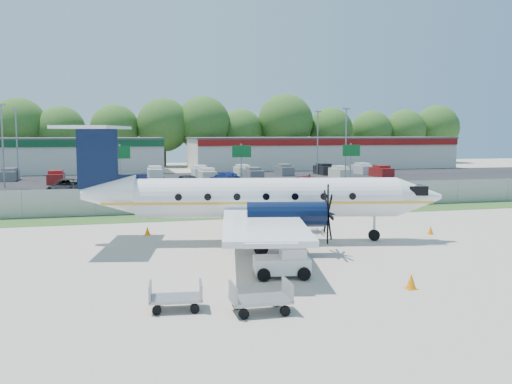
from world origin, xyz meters
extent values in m
plane|color=#BCAF9F|center=(0.00, 0.00, 0.00)|extent=(170.00, 170.00, 0.00)
cube|color=#2D561E|center=(0.00, 12.00, 0.01)|extent=(170.00, 4.00, 0.02)
cube|color=black|center=(0.00, 19.00, 0.01)|extent=(170.00, 8.00, 0.02)
cube|color=black|center=(0.00, 40.00, 0.01)|extent=(170.00, 32.00, 0.02)
cube|color=gray|center=(0.00, 14.00, 1.00)|extent=(120.00, 0.02, 1.90)
cube|color=gray|center=(0.00, 14.00, 1.98)|extent=(120.00, 0.06, 0.06)
cube|color=gray|center=(0.00, 14.00, 0.05)|extent=(120.00, 0.06, 0.06)
cube|color=silver|center=(-24.00, 62.00, 2.50)|extent=(46.00, 12.00, 5.00)
cube|color=#474749|center=(-24.00, 62.00, 5.12)|extent=(46.40, 12.40, 0.24)
cube|color=silver|center=(26.00, 62.00, 2.50)|extent=(44.00, 12.00, 5.00)
cube|color=#474749|center=(26.00, 62.00, 5.12)|extent=(44.40, 12.40, 0.24)
cube|color=maroon|center=(26.00, 55.90, 4.50)|extent=(44.00, 0.20, 1.00)
cylinder|color=gray|center=(-8.00, 23.00, 2.50)|extent=(0.14, 0.14, 5.00)
cube|color=#0C5923|center=(-8.00, 22.85, 4.30)|extent=(1.80, 0.08, 1.10)
cylinder|color=gray|center=(3.00, 23.00, 2.50)|extent=(0.14, 0.14, 5.00)
cube|color=#0C5923|center=(3.00, 22.85, 4.30)|extent=(1.80, 0.08, 1.10)
cylinder|color=gray|center=(14.00, 23.00, 2.50)|extent=(0.14, 0.14, 5.00)
cube|color=#0C5923|center=(14.00, 22.85, 4.30)|extent=(1.80, 0.08, 1.10)
cylinder|color=gray|center=(-20.00, 38.00, 4.50)|extent=(0.18, 0.18, 9.00)
cube|color=gray|center=(-20.00, 38.00, 9.00)|extent=(0.90, 0.35, 0.18)
cylinder|color=gray|center=(20.00, 38.00, 4.50)|extent=(0.18, 0.18, 9.00)
cube|color=gray|center=(20.00, 38.00, 9.00)|extent=(0.90, 0.35, 0.18)
cylinder|color=gray|center=(-20.00, 48.00, 4.50)|extent=(0.18, 0.18, 9.00)
cube|color=gray|center=(-20.00, 48.00, 9.00)|extent=(0.90, 0.35, 0.18)
cylinder|color=gray|center=(20.00, 48.00, 4.50)|extent=(0.18, 0.18, 9.00)
cube|color=gray|center=(20.00, 48.00, 9.00)|extent=(0.90, 0.35, 0.18)
cylinder|color=white|center=(-0.52, 1.39, 2.47)|extent=(14.50, 5.10, 2.18)
cone|color=white|center=(7.75, -0.35, 2.47)|extent=(2.92, 2.66, 2.18)
cone|color=white|center=(-9.00, 3.18, 2.70)|extent=(3.37, 2.75, 2.18)
cube|color=black|center=(7.52, -0.30, 2.87)|extent=(1.32, 1.67, 0.52)
cube|color=white|center=(-1.08, 1.51, 1.84)|extent=(7.77, 20.54, 0.25)
cylinder|color=black|center=(-0.53, -2.01, 2.01)|extent=(4.08, 2.04, 1.26)
cylinder|color=black|center=(0.85, 4.51, 2.01)|extent=(4.08, 2.04, 1.26)
cube|color=black|center=(-9.57, 3.30, 4.65)|extent=(2.18, 0.65, 3.33)
cube|color=white|center=(-9.68, 3.32, 6.32)|extent=(4.17, 7.54, 0.16)
cylinder|color=gray|center=(5.33, 0.16, 0.75)|extent=(0.14, 0.14, 1.49)
cylinder|color=black|center=(5.33, 0.16, 0.32)|extent=(0.67, 0.34, 0.64)
cylinder|color=black|center=(-1.77, -1.75, 0.37)|extent=(0.81, 0.60, 0.74)
cylinder|color=black|center=(-0.39, 4.77, 0.37)|extent=(0.81, 0.60, 0.74)
cube|color=white|center=(-2.05, -6.16, 0.51)|extent=(2.50, 1.74, 0.65)
cube|color=white|center=(-1.59, -6.23, 1.02)|extent=(1.19, 1.35, 0.46)
cube|color=black|center=(-1.18, -6.30, 1.03)|extent=(0.33, 1.03, 0.37)
cylinder|color=black|center=(-2.98, -6.74, 0.28)|extent=(0.58, 0.29, 0.55)
cylinder|color=black|center=(-2.75, -5.32, 0.28)|extent=(0.58, 0.29, 0.55)
cylinder|color=black|center=(-1.34, -7.00, 0.28)|extent=(0.58, 0.29, 0.55)
cylinder|color=black|center=(-1.11, -5.58, 0.28)|extent=(0.58, 0.29, 0.55)
cube|color=gray|center=(-6.89, -9.57, 0.41)|extent=(1.92, 1.28, 0.11)
cube|color=gray|center=(-7.74, -9.47, 0.68)|extent=(0.19, 1.08, 0.54)
cube|color=gray|center=(-6.04, -9.67, 0.68)|extent=(0.19, 1.08, 0.54)
cylinder|color=black|center=(-7.57, -9.99, 0.16)|extent=(0.34, 0.14, 0.33)
cylinder|color=black|center=(-7.46, -9.01, 0.16)|extent=(0.34, 0.14, 0.33)
cylinder|color=black|center=(-6.32, -10.14, 0.16)|extent=(0.34, 0.14, 0.33)
cylinder|color=black|center=(-6.20, -9.15, 0.16)|extent=(0.34, 0.14, 0.33)
cube|color=gray|center=(-4.15, -10.60, 0.45)|extent=(2.02, 1.24, 0.12)
cube|color=gray|center=(-5.10, -10.58, 0.75)|extent=(0.10, 1.20, 0.60)
cube|color=gray|center=(-3.20, -10.62, 0.75)|extent=(0.10, 1.20, 0.60)
cylinder|color=black|center=(-4.86, -11.14, 0.18)|extent=(0.36, 0.13, 0.36)
cylinder|color=black|center=(-4.84, -10.04, 0.18)|extent=(0.36, 0.13, 0.36)
cylinder|color=black|center=(-3.46, -11.17, 0.18)|extent=(0.36, 0.13, 0.36)
cylinder|color=black|center=(-3.44, -10.07, 0.18)|extent=(0.36, 0.13, 0.36)
cone|color=orange|center=(9.54, 1.21, 0.25)|extent=(0.34, 0.34, 0.51)
cube|color=orange|center=(9.54, 1.21, 0.01)|extent=(0.36, 0.36, 0.03)
cone|color=orange|center=(2.28, -9.24, 0.30)|extent=(0.40, 0.40, 0.61)
cube|color=orange|center=(2.28, -9.24, 0.02)|extent=(0.43, 0.43, 0.03)
cone|color=orange|center=(-6.86, 5.16, 0.26)|extent=(0.34, 0.34, 0.52)
cube|color=orange|center=(-6.86, 5.16, 0.01)|extent=(0.36, 0.36, 0.03)
imported|color=navy|center=(4.18, 20.45, 0.00)|extent=(5.06, 2.66, 1.59)
imported|color=silver|center=(25.15, 17.63, 0.00)|extent=(6.29, 4.19, 1.60)
imported|color=black|center=(-12.94, 28.32, 0.00)|extent=(3.74, 6.17, 1.60)
imported|color=#595B5E|center=(-4.89, 28.73, 0.00)|extent=(1.66, 4.02, 1.36)
imported|color=black|center=(-0.98, 29.80, 0.00)|extent=(2.80, 5.31, 1.72)
imported|color=maroon|center=(6.79, 28.32, 0.00)|extent=(2.81, 4.48, 1.42)
imported|color=maroon|center=(11.66, 28.44, 0.00)|extent=(3.16, 5.45, 1.43)
imported|color=silver|center=(-7.28, 34.28, 0.00)|extent=(1.89, 4.87, 1.58)
imported|color=navy|center=(4.03, 35.74, 0.00)|extent=(3.39, 5.61, 1.52)
camera|label=1|loc=(-9.01, -28.66, 6.06)|focal=40.00mm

